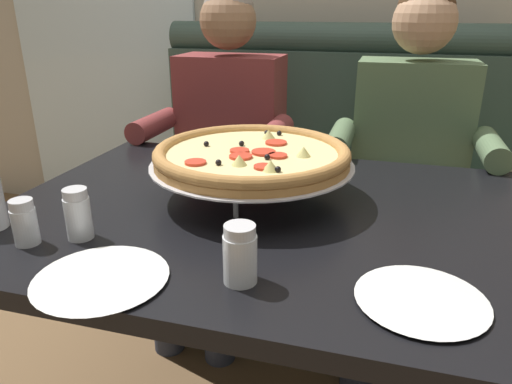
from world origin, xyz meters
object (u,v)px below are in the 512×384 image
at_px(dining_table, 265,241).
at_px(patio_chair, 186,104).
at_px(booth_bench, 319,200).
at_px(shaker_pepper_flakes, 240,258).
at_px(pizza, 252,156).
at_px(diner_left, 223,141).
at_px(shaker_oregano, 25,225).
at_px(shaker_parmesan, 78,217).
at_px(plate_near_right, 101,275).
at_px(plate_near_left, 421,296).
at_px(diner_right, 409,155).

bearing_deg(dining_table, patio_chair, 118.27).
relative_size(booth_bench, shaker_pepper_flakes, 14.21).
distance_m(booth_bench, shaker_pepper_flakes, 1.31).
bearing_deg(pizza, diner_left, 116.13).
xyz_separation_m(shaker_oregano, patio_chair, (-0.78, 2.53, -0.26)).
height_order(shaker_parmesan, patio_chair, patio_chair).
distance_m(shaker_pepper_flakes, plate_near_right, 0.25).
bearing_deg(booth_bench, diner_left, -142.22).
xyz_separation_m(plate_near_left, plate_near_right, (-0.54, -0.09, 0.00)).
bearing_deg(booth_bench, pizza, -93.39).
distance_m(booth_bench, plate_near_left, 1.32).
height_order(booth_bench, shaker_pepper_flakes, booth_bench).
xyz_separation_m(shaker_pepper_flakes, plate_near_left, (0.30, 0.02, -0.04)).
bearing_deg(pizza, booth_bench, 86.61).
relative_size(dining_table, patio_chair, 1.45).
xyz_separation_m(shaker_parmesan, patio_chair, (-0.87, 2.48, -0.27)).
relative_size(diner_left, patio_chair, 1.48).
distance_m(dining_table, shaker_parmesan, 0.43).
bearing_deg(plate_near_left, diner_right, 89.93).
xyz_separation_m(diner_right, patio_chair, (-1.54, 1.56, -0.19)).
xyz_separation_m(booth_bench, patio_chair, (-1.20, 1.29, 0.13)).
bearing_deg(pizza, diner_right, 56.50).
distance_m(diner_right, plate_near_right, 1.18).
bearing_deg(shaker_pepper_flakes, dining_table, 97.35).
bearing_deg(booth_bench, shaker_pepper_flakes, -88.11).
distance_m(pizza, shaker_oregano, 0.52).
bearing_deg(patio_chair, shaker_parmesan, -70.67).
xyz_separation_m(shaker_pepper_flakes, shaker_oregano, (-0.46, 0.02, -0.01)).
relative_size(pizza, patio_chair, 0.58).
xyz_separation_m(plate_near_left, patio_chair, (-1.54, 2.52, -0.23)).
height_order(dining_table, diner_right, diner_right).
bearing_deg(booth_bench, plate_near_right, -98.38).
distance_m(shaker_parmesan, patio_chair, 2.64).
bearing_deg(diner_left, booth_bench, 37.78).
bearing_deg(pizza, plate_near_left, -42.97).
xyz_separation_m(diner_left, plate_near_left, (0.69, -0.96, 0.04)).
bearing_deg(plate_near_left, shaker_parmesan, 175.91).
xyz_separation_m(shaker_parmesan, plate_near_left, (0.67, -0.05, -0.04)).
bearing_deg(booth_bench, patio_chair, 132.74).
bearing_deg(shaker_oregano, patio_chair, 107.17).
relative_size(diner_right, plate_near_right, 5.40).
relative_size(diner_left, plate_near_left, 5.95).
bearing_deg(shaker_parmesan, plate_near_left, -4.09).
bearing_deg(shaker_pepper_flakes, shaker_parmesan, 169.43).
xyz_separation_m(pizza, plate_near_left, (0.39, -0.37, -0.10)).
relative_size(diner_left, plate_near_right, 5.40).
distance_m(shaker_parmesan, plate_near_left, 0.67).
distance_m(booth_bench, patio_chair, 1.77).
relative_size(shaker_oregano, shaker_parmesan, 0.88).
xyz_separation_m(dining_table, shaker_parmesan, (-0.33, -0.25, 0.13)).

